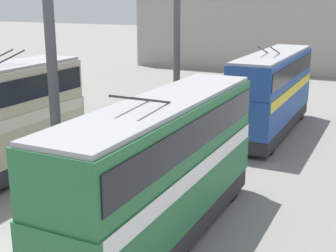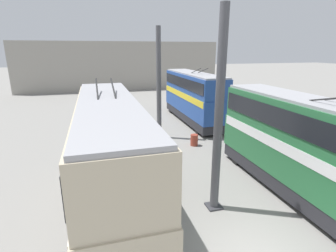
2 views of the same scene
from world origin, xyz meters
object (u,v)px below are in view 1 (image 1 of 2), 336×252
bus_left_far (273,88)px  bus_left_near (164,164)px  oil_drum (192,151)px  person_aisle_midway (134,142)px

bus_left_far → bus_left_near: bearing=180.0°
bus_left_near → oil_drum: bus_left_near is taller
person_aisle_midway → bus_left_far: bearing=-16.4°
bus_left_far → oil_drum: (-6.78, 2.45, -2.39)m
bus_left_near → person_aisle_midway: size_ratio=6.62×
bus_left_far → oil_drum: bus_left_far is taller
person_aisle_midway → oil_drum: size_ratio=1.94×
bus_left_far → person_aisle_midway: bearing=146.3°
bus_left_far → person_aisle_midway: 9.69m
bus_left_far → person_aisle_midway: bus_left_far is taller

